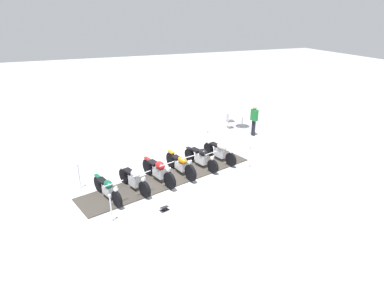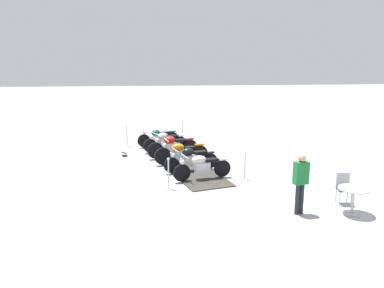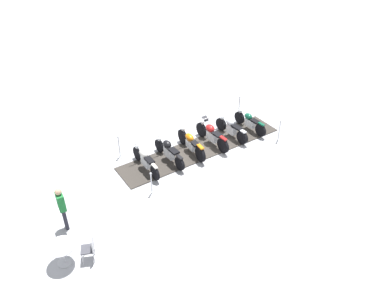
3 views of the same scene
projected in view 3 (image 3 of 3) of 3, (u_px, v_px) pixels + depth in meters
ground_plane at (202, 148)px, 17.31m from camera, size 80.00×80.00×0.00m
display_platform at (202, 148)px, 17.30m from camera, size 3.67×7.96×0.04m
motorcycle_forest at (249, 121)px, 18.36m from camera, size 2.01×0.92×0.92m
motorcycle_chrome at (231, 128)px, 17.83m from camera, size 2.02×0.99×0.92m
motorcycle_maroon at (212, 134)px, 17.29m from camera, size 2.22×0.92×1.02m
motorcycle_copper at (191, 143)px, 16.80m from camera, size 2.24×0.77×1.02m
motorcycle_black at (169, 151)px, 16.28m from camera, size 2.13×0.91×0.90m
motorcycle_cream at (145, 159)px, 15.76m from camera, size 2.14×0.85×0.92m
stanchion_right_rear at (120, 151)px, 16.58m from camera, size 0.35×0.35×1.10m
stanchion_right_front at (239, 109)px, 19.62m from camera, size 0.31×0.31×1.08m
stanchion_left_front at (279, 133)px, 17.63m from camera, size 0.29×0.29×1.09m
stanchion_left_rear at (152, 187)px, 14.60m from camera, size 0.31×0.31×1.02m
info_placard at (205, 119)px, 19.32m from camera, size 0.31×0.37×0.19m
cafe_table at (62, 250)px, 11.78m from camera, size 0.87×0.87×0.77m
cafe_chair_near_table at (89, 247)px, 11.93m from camera, size 0.45×0.45×0.94m
bystander_person at (62, 205)px, 12.73m from camera, size 0.44×0.30×1.76m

